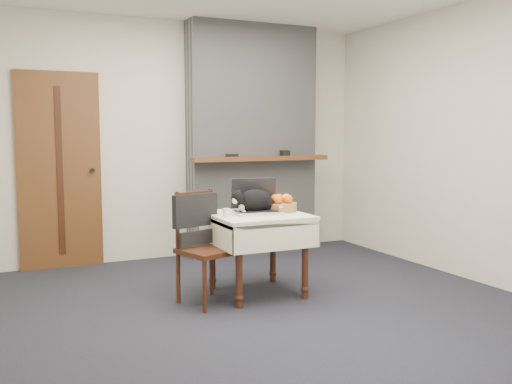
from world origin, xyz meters
TOP-DOWN VIEW (x-y plane):
  - ground at (0.00, 0.00)m, footprint 4.50×4.50m
  - room_shell at (0.00, 0.46)m, footprint 4.52×4.01m
  - door at (-1.20, 1.97)m, footprint 0.82×0.10m
  - chimney at (0.90, 1.85)m, footprint 1.62×0.48m
  - side_table at (0.21, 0.24)m, footprint 0.78×0.78m
  - laptop at (0.23, 0.30)m, footprint 0.45×0.41m
  - cat at (0.22, 0.29)m, footprint 0.49×0.23m
  - cream_jar at (-0.10, 0.18)m, footprint 0.06×0.06m
  - pill_bottle at (0.37, 0.11)m, footprint 0.04×0.04m
  - fruit_basket at (0.46, 0.28)m, footprint 0.26×0.26m
  - desk_clutter at (0.36, 0.28)m, footprint 0.16×0.04m
  - chair at (-0.30, 0.24)m, footprint 0.52×0.51m

SIDE VIEW (x-z plane):
  - ground at x=0.00m, z-range 0.00..0.00m
  - chair at x=-0.30m, z-range 0.13..1.04m
  - side_table at x=0.21m, z-range 0.24..0.94m
  - desk_clutter at x=0.36m, z-range 0.70..0.71m
  - cream_jar at x=-0.10m, z-range 0.70..0.77m
  - pill_bottle at x=0.37m, z-range 0.70..0.77m
  - fruit_basket at x=0.46m, z-range 0.69..0.84m
  - laptop at x=0.23m, z-range 0.63..0.92m
  - cat at x=0.22m, z-range 0.68..0.92m
  - door at x=-1.20m, z-range 0.00..2.00m
  - chimney at x=0.90m, z-range 0.00..2.60m
  - room_shell at x=0.00m, z-range 0.46..3.07m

